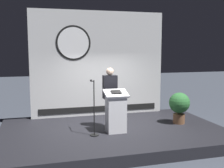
{
  "coord_description": "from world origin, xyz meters",
  "views": [
    {
      "loc": [
        -2.15,
        -7.52,
        2.61
      ],
      "look_at": [
        -0.02,
        0.11,
        1.61
      ],
      "focal_mm": 44.56,
      "sensor_mm": 36.0,
      "label": 1
    }
  ],
  "objects_px": {
    "microphone_stand": "(94,116)",
    "potted_plant": "(179,105)",
    "speaker_person": "(110,97)",
    "podium": "(116,112)"
  },
  "relations": [
    {
      "from": "microphone_stand",
      "to": "potted_plant",
      "type": "relative_size",
      "value": 1.54
    },
    {
      "from": "speaker_person",
      "to": "potted_plant",
      "type": "xyz_separation_m",
      "value": [
        2.19,
        -0.13,
        -0.32
      ]
    },
    {
      "from": "speaker_person",
      "to": "microphone_stand",
      "type": "xyz_separation_m",
      "value": [
        -0.61,
        -0.58,
        -0.38
      ]
    },
    {
      "from": "potted_plant",
      "to": "podium",
      "type": "bearing_deg",
      "value": -170.84
    },
    {
      "from": "podium",
      "to": "speaker_person",
      "type": "xyz_separation_m",
      "value": [
        -0.04,
        0.48,
        0.33
      ]
    },
    {
      "from": "speaker_person",
      "to": "microphone_stand",
      "type": "height_order",
      "value": "speaker_person"
    },
    {
      "from": "podium",
      "to": "microphone_stand",
      "type": "xyz_separation_m",
      "value": [
        -0.65,
        -0.1,
        -0.05
      ]
    },
    {
      "from": "podium",
      "to": "potted_plant",
      "type": "xyz_separation_m",
      "value": [
        2.15,
        0.35,
        0.01
      ]
    },
    {
      "from": "microphone_stand",
      "to": "potted_plant",
      "type": "bearing_deg",
      "value": 9.09
    },
    {
      "from": "speaker_person",
      "to": "potted_plant",
      "type": "distance_m",
      "value": 2.22
    }
  ]
}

